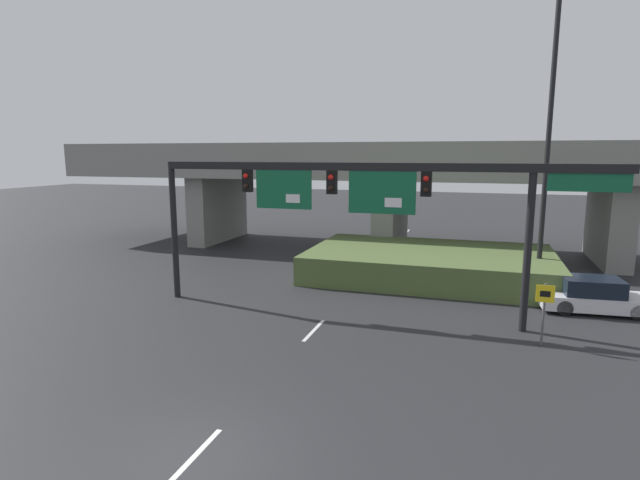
% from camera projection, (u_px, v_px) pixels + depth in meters
% --- Properties ---
extents(ground_plane, '(160.00, 160.00, 0.00)m').
position_uv_depth(ground_plane, '(198.00, 453.00, 11.15)').
color(ground_plane, '#262628').
extents(lane_markings, '(0.14, 44.54, 0.01)m').
position_uv_depth(lane_markings, '(343.00, 300.00, 22.81)').
color(lane_markings, silver).
rests_on(lane_markings, ground).
extents(signal_gantry, '(18.40, 0.44, 6.25)m').
position_uv_depth(signal_gantry, '(357.00, 191.00, 19.83)').
color(signal_gantry, black).
rests_on(signal_gantry, ground).
extents(speed_limit_sign, '(0.60, 0.11, 2.21)m').
position_uv_depth(speed_limit_sign, '(544.00, 305.00, 17.15)').
color(speed_limit_sign, '#4C4C4C').
rests_on(speed_limit_sign, ground).
extents(highway_light_pole_near, '(0.70, 0.36, 17.79)m').
position_uv_depth(highway_light_pole_near, '(552.00, 96.00, 23.35)').
color(highway_light_pole_near, black).
rests_on(highway_light_pole_near, ground).
extents(overpass_bridge, '(46.83, 8.50, 7.28)m').
position_uv_depth(overpass_bridge, '(392.00, 176.00, 33.61)').
color(overpass_bridge, gray).
rests_on(overpass_bridge, ground).
extents(grass_embankment, '(12.65, 7.97, 1.47)m').
position_uv_depth(grass_embankment, '(430.00, 264.00, 26.84)').
color(grass_embankment, '#4C6033').
rests_on(grass_embankment, ground).
extents(parked_sedan_near_right, '(4.50, 2.20, 1.46)m').
position_uv_depth(parked_sedan_near_right, '(594.00, 296.00, 20.99)').
color(parked_sedan_near_right, silver).
rests_on(parked_sedan_near_right, ground).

